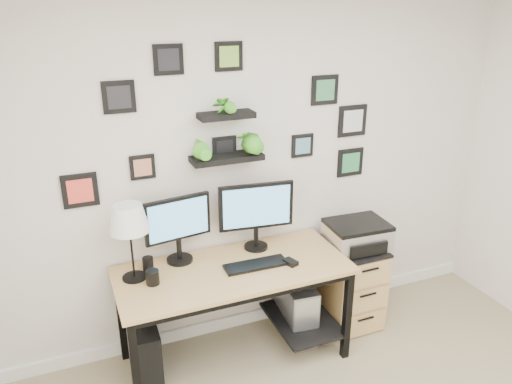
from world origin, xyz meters
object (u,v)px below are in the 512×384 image
monitor_right (256,211)px  desk (237,280)px  monitor_left (178,225)px  pc_tower_black (145,350)px  printer (357,235)px  table_lamp (129,220)px  mug (153,277)px  file_cabinet (349,283)px  pc_tower_grey (295,308)px

monitor_right → desk: bearing=-141.6°
monitor_left → pc_tower_black: bearing=-153.5°
desk → printer: size_ratio=3.41×
table_lamp → mug: size_ratio=5.39×
monitor_left → printer: (1.35, -0.16, -0.26)m
table_lamp → printer: 1.73m
desk → table_lamp: table_lamp is taller
table_lamp → file_cabinet: 1.86m
monitor_left → pc_tower_grey: 1.17m
printer → table_lamp: bearing=178.2°
monitor_left → pc_tower_grey: size_ratio=0.98×
mug → monitor_right: bearing=14.2°
mug → pc_tower_grey: size_ratio=0.20×
desk → table_lamp: 0.88m
table_lamp → mug: table_lamp is taller
monitor_right → table_lamp: size_ratio=1.04×
desk → mug: size_ratio=16.47×
pc_tower_black → printer: (1.68, -0.00, 0.57)m
pc_tower_black → file_cabinet: 1.65m
monitor_left → mug: (-0.24, -0.23, -0.23)m
desk → table_lamp: (-0.68, 0.09, 0.54)m
table_lamp → printer: table_lamp is taller
monitor_right → mug: 0.87m
desk → monitor_left: (-0.35, 0.20, 0.41)m
mug → file_cabinet: size_ratio=0.14×
desk → monitor_right: 0.51m
pc_tower_black → printer: printer is taller
file_cabinet → table_lamp: bearing=179.0°
printer → desk: bearing=-178.1°
monitor_left → file_cabinet: size_ratio=0.72×
pc_tower_grey → table_lamp: bearing=178.1°
desk → pc_tower_black: bearing=177.0°
printer → file_cabinet: bearing=136.4°
pc_tower_black → pc_tower_grey: 1.17m
pc_tower_black → file_cabinet: bearing=2.9°
pc_tower_grey → printer: printer is taller
monitor_right → printer: size_ratio=1.16×
monitor_right → mug: bearing=-165.8°
pc_tower_grey → printer: 0.74m
desk → file_cabinet: bearing=3.4°
desk → pc_tower_grey: 0.63m
pc_tower_grey → file_cabinet: (0.48, 0.01, 0.10)m
desk → pc_tower_black: (-0.67, 0.04, -0.42)m
monitor_left → pc_tower_grey: monitor_left is taller
desk → file_cabinet: size_ratio=2.39×
desk → table_lamp: bearing=172.7°
table_lamp → mug: (0.10, -0.12, -0.37)m
monitor_right → pc_tower_black: monitor_right is taller
desk → file_cabinet: (0.98, 0.06, -0.29)m
desk → file_cabinet: desk is taller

